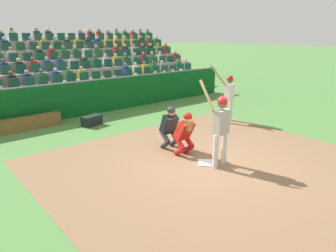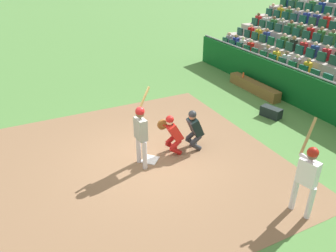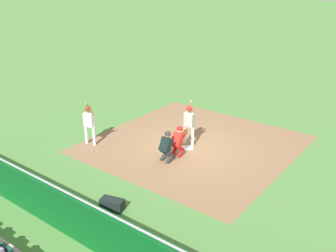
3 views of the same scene
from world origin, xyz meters
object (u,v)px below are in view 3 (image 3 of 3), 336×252
at_px(home_plate_umpire, 167,145).
at_px(dugout_bench, 145,251).
at_px(water_bottle_on_bench, 167,249).
at_px(on_deck_batter, 89,121).
at_px(home_plate_marker, 187,148).
at_px(equipment_duffel_bag, 112,204).
at_px(catcher_crouching, 178,139).
at_px(batter_at_plate, 189,121).

bearing_deg(home_plate_umpire, dugout_bench, -58.42).
height_order(water_bottle_on_bench, on_deck_batter, on_deck_batter).
bearing_deg(home_plate_umpire, home_plate_marker, 90.71).
xyz_separation_m(water_bottle_on_bench, equipment_duffel_bag, (-2.92, 0.97, -0.37)).
xyz_separation_m(catcher_crouching, dugout_bench, (2.82, -5.38, -0.49)).
xyz_separation_m(home_plate_marker, catcher_crouching, (0.07, -0.75, 0.69)).
relative_size(home_plate_umpire, water_bottle_on_bench, 5.71).
height_order(batter_at_plate, water_bottle_on_bench, batter_at_plate).
distance_m(home_plate_umpire, on_deck_batter, 3.64).
relative_size(batter_at_plate, home_plate_umpire, 1.69).
bearing_deg(home_plate_umpire, batter_at_plate, 94.62).
xyz_separation_m(home_plate_marker, equipment_duffel_bag, (0.65, -5.08, 0.17)).
xyz_separation_m(dugout_bench, on_deck_batter, (-6.42, 3.93, 0.87)).
height_order(batter_at_plate, dugout_bench, batter_at_plate).
xyz_separation_m(home_plate_marker, on_deck_batter, (-3.52, -2.20, 1.07)).
xyz_separation_m(home_plate_marker, dugout_bench, (2.89, -6.13, 0.20)).
relative_size(home_plate_umpire, on_deck_batter, 0.60).
relative_size(batter_at_plate, equipment_duffel_bag, 2.94).
distance_m(batter_at_plate, water_bottle_on_bench, 7.37).
relative_size(home_plate_marker, on_deck_batter, 0.21).
xyz_separation_m(batter_at_plate, catcher_crouching, (0.20, -1.05, -0.41)).
bearing_deg(catcher_crouching, home_plate_marker, 95.65).
relative_size(catcher_crouching, home_plate_umpire, 0.98).
distance_m(catcher_crouching, water_bottle_on_bench, 6.35).
distance_m(batter_at_plate, dugout_bench, 7.16).
xyz_separation_m(home_plate_marker, batter_at_plate, (-0.12, 0.30, 1.10)).
xyz_separation_m(home_plate_marker, water_bottle_on_bench, (3.57, -6.05, 0.54)).
bearing_deg(home_plate_marker, home_plate_umpire, -89.29).
bearing_deg(water_bottle_on_bench, catcher_crouching, 123.42).
bearing_deg(on_deck_batter, dugout_bench, -31.50).
height_order(home_plate_marker, home_plate_umpire, home_plate_umpire).
height_order(batter_at_plate, equipment_duffel_bag, batter_at_plate).
distance_m(home_plate_marker, on_deck_batter, 4.29).
height_order(dugout_bench, water_bottle_on_bench, water_bottle_on_bench).
bearing_deg(equipment_duffel_bag, catcher_crouching, 81.97).
height_order(catcher_crouching, equipment_duffel_bag, catcher_crouching).
bearing_deg(catcher_crouching, equipment_duffel_bag, -82.40).
relative_size(home_plate_umpire, dugout_bench, 0.45).
bearing_deg(dugout_bench, equipment_duffel_bag, 154.95).
relative_size(catcher_crouching, on_deck_batter, 0.59).
relative_size(catcher_crouching, water_bottle_on_bench, 5.59).
xyz_separation_m(home_plate_umpire, water_bottle_on_bench, (3.55, -4.60, -0.15)).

